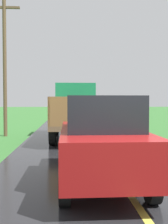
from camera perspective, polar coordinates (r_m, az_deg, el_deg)
The scene contains 6 objects.
ground_plane at distance 4.92m, azimuth 11.58°, elevation -20.28°, with size 200.00×200.00×0.00m, color #336B2D.
road_surface at distance 4.91m, azimuth 11.58°, elevation -19.85°, with size 6.40×120.00×0.08m, color #232326.
centre_line at distance 4.89m, azimuth 11.58°, elevation -19.38°, with size 0.14×108.00×0.01m, color #E0D64C.
banana_truck_near at distance 13.32m, azimuth -1.73°, elevation 0.43°, with size 2.38×5.82×2.80m.
utility_pole_roadside at distance 15.10m, azimuth -16.96°, elevation 10.00°, with size 1.68×0.20×7.42m.
following_car at distance 5.79m, azimuth 3.57°, elevation -5.84°, with size 1.74×4.10×1.92m.
Camera 1 is at (-1.21, -4.39, 1.88)m, focal length 41.77 mm.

